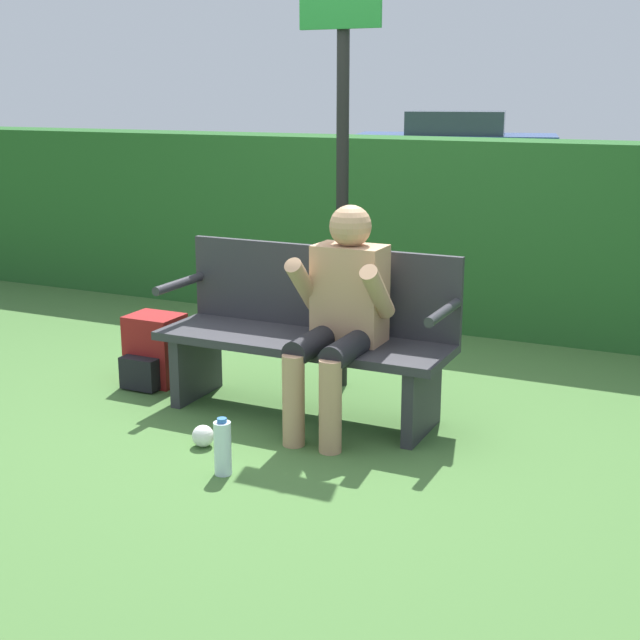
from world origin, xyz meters
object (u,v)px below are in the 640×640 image
Objects in this scene: person_seated at (341,309)px; water_bottle at (223,448)px; parked_car at (455,146)px; backpack at (154,352)px; signpost at (342,154)px; park_bench at (308,333)px.

person_seated reaches higher than water_bottle.
person_seated is at bearing -88.44° from parked_car.
parked_car reaches higher than backpack.
signpost is (1.01, 0.44, 1.15)m from backpack.
signpost reaches higher than parked_car.
park_bench is 1.03m from signpost.
water_bottle is 14.33m from parked_car.
signpost is at bearing 91.38° from water_bottle.
park_bench reaches higher than water_bottle.
parked_car is at bearing 102.91° from water_bottle.
park_bench reaches higher than backpack.
signpost is at bearing -88.91° from parked_car.
backpack is 1.53× the size of water_bottle.
backpack is at bearing 138.03° from water_bottle.
signpost is at bearing 23.47° from backpack.
person_seated reaches higher than backpack.
person_seated is 1.36m from backpack.
person_seated is 4.22× the size of water_bottle.
signpost is 13.00m from parked_car.
park_bench is at bearing -87.96° from signpost.
parked_car is at bearing 104.12° from signpost.
water_bottle is 1.84m from signpost.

